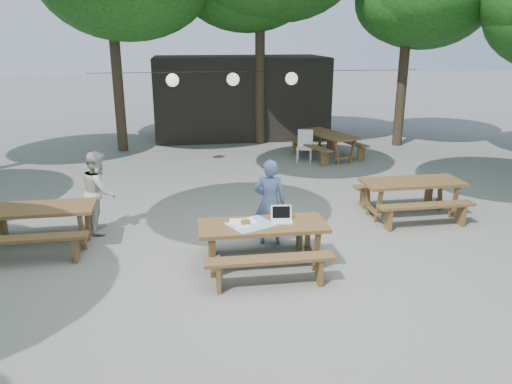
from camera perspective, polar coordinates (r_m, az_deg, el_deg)
The scene contains 12 objects.
ground at distance 8.51m, azimuth 3.17°, elevation -7.19°, with size 80.00×80.00×0.00m, color slate.
pavilion at distance 18.30m, azimuth -1.87°, elevation 10.85°, with size 6.00×3.00×2.80m, color black.
main_picnic_table at distance 7.90m, azimuth 0.75°, elevation -6.12°, with size 2.00×1.58×0.75m.
picnic_table_nw at distance 9.40m, azimuth -23.81°, elevation -3.70°, with size 2.01×1.61×0.75m.
picnic_table_ne at distance 10.59m, azimuth 17.26°, elevation -0.65°, with size 2.01×1.61×0.75m.
picnic_table_far_e at distance 15.10m, azimuth 8.24°, elevation 5.32°, with size 2.13×2.32×0.75m.
woman at distance 8.69m, azimuth 1.57°, elevation -1.18°, with size 0.56×0.37×1.53m, color #657AB8.
second_person at distance 9.72m, azimuth -17.48°, elevation 0.05°, with size 0.74×0.58×1.53m, color silver.
plastic_chair at distance 14.64m, azimuth 5.56°, elevation 4.51°, with size 0.56×0.56×0.90m.
laptop at distance 7.87m, azimuth 2.93°, elevation -2.90°, with size 0.35×0.29×0.24m.
tabletop_clutter at distance 7.73m, azimuth -0.82°, elevation -3.64°, with size 0.83×0.78×0.08m.
paper_lanterns at distance 13.68m, azimuth -2.59°, elevation 12.76°, with size 9.00×0.34×0.38m.
Camera 1 is at (-1.60, -7.55, 3.57)m, focal length 35.00 mm.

